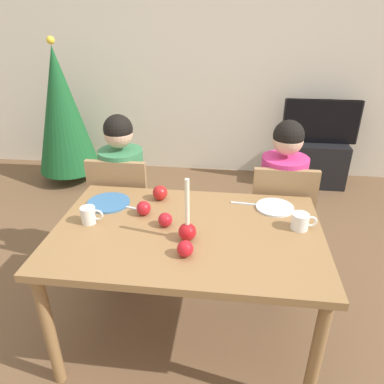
% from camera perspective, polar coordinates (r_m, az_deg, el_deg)
% --- Properties ---
extents(ground_plane, '(7.68, 7.68, 0.00)m').
position_cam_1_polar(ground_plane, '(2.40, -0.62, -21.18)').
color(ground_plane, brown).
extents(back_wall, '(6.40, 0.10, 2.60)m').
position_cam_1_polar(back_wall, '(4.22, 4.21, 20.33)').
color(back_wall, beige).
rests_on(back_wall, ground).
extents(dining_table, '(1.40, 0.90, 0.75)m').
position_cam_1_polar(dining_table, '(1.95, -0.72, -8.00)').
color(dining_table, olive).
rests_on(dining_table, ground).
extents(chair_left, '(0.40, 0.40, 0.90)m').
position_cam_1_polar(chair_left, '(2.64, -10.63, -2.29)').
color(chair_left, '#99754C').
rests_on(chair_left, ground).
extents(chair_right, '(0.40, 0.40, 0.90)m').
position_cam_1_polar(chair_right, '(2.56, 13.52, -3.72)').
color(chair_right, '#99754C').
rests_on(chair_right, ground).
extents(person_left_child, '(0.30, 0.30, 1.17)m').
position_cam_1_polar(person_left_child, '(2.64, -10.54, -0.86)').
color(person_left_child, '#33384C').
rests_on(person_left_child, ground).
extents(person_right_child, '(0.30, 0.30, 1.17)m').
position_cam_1_polar(person_right_child, '(2.55, 13.59, -2.24)').
color(person_right_child, '#33384C').
rests_on(person_right_child, ground).
extents(tv_stand, '(0.64, 0.40, 0.48)m').
position_cam_1_polar(tv_stand, '(4.27, 18.62, 4.35)').
color(tv_stand, black).
rests_on(tv_stand, ground).
extents(tv, '(0.79, 0.05, 0.46)m').
position_cam_1_polar(tv, '(4.13, 19.58, 10.37)').
color(tv, black).
rests_on(tv, tv_stand).
extents(christmas_tree, '(0.67, 0.67, 1.54)m').
position_cam_1_polar(christmas_tree, '(4.20, -19.72, 11.87)').
color(christmas_tree, brown).
rests_on(christmas_tree, ground).
extents(candle_centerpiece, '(0.09, 0.09, 0.33)m').
position_cam_1_polar(candle_centerpiece, '(1.79, -0.74, -5.64)').
color(candle_centerpiece, red).
rests_on(candle_centerpiece, dining_table).
extents(plate_left, '(0.25, 0.25, 0.01)m').
position_cam_1_polar(plate_left, '(2.20, -12.96, -1.63)').
color(plate_left, teal).
rests_on(plate_left, dining_table).
extents(plate_right, '(0.22, 0.22, 0.01)m').
position_cam_1_polar(plate_right, '(2.15, 12.86, -2.36)').
color(plate_right, silver).
rests_on(plate_right, dining_table).
extents(mug_left, '(0.12, 0.08, 0.09)m').
position_cam_1_polar(mug_left, '(2.02, -15.85, -3.50)').
color(mug_left, silver).
rests_on(mug_left, dining_table).
extents(mug_right, '(0.13, 0.09, 0.09)m').
position_cam_1_polar(mug_right, '(1.97, 16.68, -4.44)').
color(mug_right, white).
rests_on(mug_right, dining_table).
extents(fork_left, '(0.18, 0.06, 0.01)m').
position_cam_1_polar(fork_left, '(2.11, -9.00, -2.60)').
color(fork_left, silver).
rests_on(fork_left, dining_table).
extents(fork_right, '(0.18, 0.03, 0.01)m').
position_cam_1_polar(fork_right, '(2.16, 8.46, -1.85)').
color(fork_right, silver).
rests_on(fork_right, dining_table).
extents(apple_near_candle, '(0.08, 0.08, 0.08)m').
position_cam_1_polar(apple_near_candle, '(1.92, -4.22, -4.37)').
color(apple_near_candle, red).
rests_on(apple_near_candle, dining_table).
extents(apple_by_left_plate, '(0.08, 0.08, 0.08)m').
position_cam_1_polar(apple_by_left_plate, '(2.03, -7.59, -2.53)').
color(apple_by_left_plate, red).
rests_on(apple_by_left_plate, dining_table).
extents(apple_by_right_mug, '(0.08, 0.08, 0.08)m').
position_cam_1_polar(apple_by_right_mug, '(1.70, -1.07, -8.88)').
color(apple_by_right_mug, red).
rests_on(apple_by_right_mug, dining_table).
extents(apple_far_edge, '(0.09, 0.09, 0.09)m').
position_cam_1_polar(apple_far_edge, '(2.18, -5.03, -0.11)').
color(apple_far_edge, '#B01B1B').
rests_on(apple_far_edge, dining_table).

